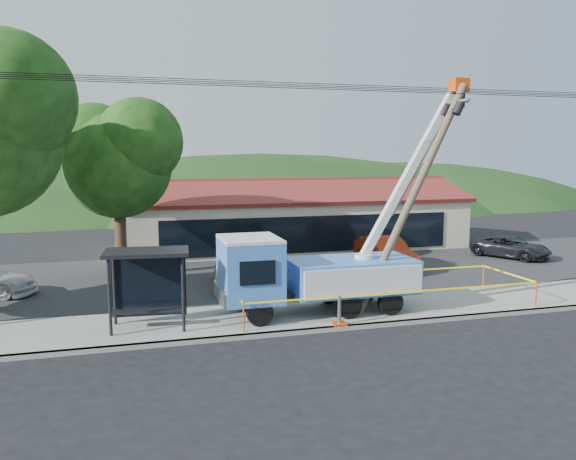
% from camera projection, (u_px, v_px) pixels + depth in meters
% --- Properties ---
extents(ground, '(120.00, 120.00, 0.00)m').
position_uv_depth(ground, '(348.00, 351.00, 17.82)').
color(ground, black).
rests_on(ground, ground).
extents(curb, '(60.00, 0.25, 0.15)m').
position_uv_depth(curb, '(325.00, 329.00, 19.81)').
color(curb, gray).
rests_on(curb, ground).
extents(sidewalk, '(60.00, 4.00, 0.15)m').
position_uv_depth(sidewalk, '(309.00, 315.00, 21.62)').
color(sidewalk, gray).
rests_on(sidewalk, ground).
extents(parking_lot, '(60.00, 12.00, 0.10)m').
position_uv_depth(parking_lot, '(262.00, 274.00, 29.25)').
color(parking_lot, '#28282B').
rests_on(parking_lot, ground).
extents(strip_mall, '(22.50, 8.53, 4.67)m').
position_uv_depth(strip_mall, '(293.00, 220.00, 37.70)').
color(strip_mall, '#B9AE92').
rests_on(strip_mall, ground).
extents(tree_lot, '(6.30, 5.60, 8.94)m').
position_uv_depth(tree_lot, '(118.00, 155.00, 27.50)').
color(tree_lot, '#332316').
rests_on(tree_lot, ground).
extents(hill_west, '(78.40, 56.00, 28.00)m').
position_uv_depth(hill_west, '(56.00, 208.00, 66.23)').
color(hill_west, '#153714').
rests_on(hill_west, ground).
extents(hill_center, '(89.60, 64.00, 32.00)m').
position_uv_depth(hill_center, '(262.00, 203.00, 72.97)').
color(hill_center, '#153714').
rests_on(hill_center, ground).
extents(hill_east, '(72.80, 52.00, 26.00)m').
position_uv_depth(hill_east, '(401.00, 200.00, 78.36)').
color(hill_east, '#153714').
rests_on(hill_east, ground).
extents(utility_truck, '(9.88, 4.08, 8.99)m').
position_uv_depth(utility_truck, '(312.00, 271.00, 21.46)').
color(utility_truck, black).
rests_on(utility_truck, ground).
extents(leaning_pole, '(4.48, 1.67, 8.87)m').
position_uv_depth(leaning_pole, '(417.00, 187.00, 21.59)').
color(leaning_pole, brown).
rests_on(leaning_pole, ground).
extents(bus_shelter, '(3.00, 2.01, 2.76)m').
position_uv_depth(bus_shelter, '(148.00, 270.00, 19.67)').
color(bus_shelter, black).
rests_on(bus_shelter, ground).
extents(caution_tape, '(12.00, 3.56, 1.03)m').
position_uv_depth(caution_tape, '(381.00, 287.00, 22.52)').
color(caution_tape, '#D2420B').
rests_on(caution_tape, ground).
extents(car_silver, '(2.38, 4.49, 1.46)m').
position_uv_depth(car_silver, '(233.00, 288.00, 26.26)').
color(car_silver, silver).
rests_on(car_silver, ground).
extents(car_red, '(1.87, 5.12, 1.68)m').
position_uv_depth(car_red, '(385.00, 270.00, 30.50)').
color(car_red, '#9B290F').
rests_on(car_red, ground).
extents(car_dark, '(4.01, 5.01, 1.27)m').
position_uv_depth(car_dark, '(510.00, 259.00, 33.57)').
color(car_dark, black).
rests_on(car_dark, ground).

